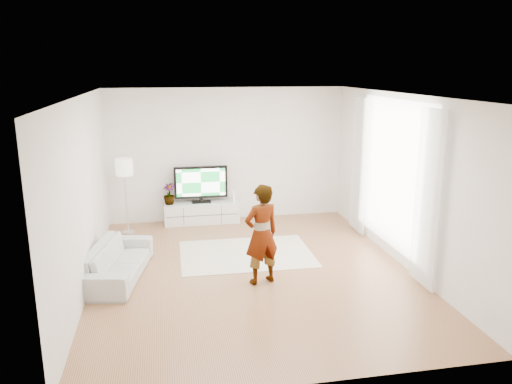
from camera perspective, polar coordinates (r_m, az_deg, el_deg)
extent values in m
plane|color=#AE784F|center=(8.14, -0.43, -9.09)|extent=(6.00, 6.00, 0.00)
plane|color=white|center=(7.49, -0.47, 11.00)|extent=(6.00, 6.00, 0.00)
cube|color=white|center=(7.68, -19.14, -0.30)|extent=(0.02, 6.00, 2.80)
cube|color=white|center=(8.49, 16.40, 1.24)|extent=(0.02, 6.00, 2.80)
cube|color=white|center=(10.60, -3.32, 4.28)|extent=(5.00, 0.02, 2.80)
cube|color=white|center=(4.91, 5.81, -7.58)|extent=(5.00, 0.02, 2.80)
cube|color=white|center=(8.73, 15.43, 1.99)|extent=(0.01, 2.60, 2.50)
cube|color=white|center=(7.60, 19.07, -0.82)|extent=(0.04, 0.70, 2.60)
cube|color=white|center=(9.88, 11.72, 2.99)|extent=(0.04, 0.70, 2.60)
cube|color=silver|center=(10.59, -6.21, -2.36)|extent=(1.56, 0.44, 0.44)
cube|color=black|center=(10.37, -6.11, -2.70)|extent=(1.51, 0.00, 0.01)
cube|color=black|center=(10.35, -8.27, -2.81)|extent=(0.01, 0.00, 0.39)
cube|color=black|center=(10.41, -3.97, -2.60)|extent=(0.01, 0.00, 0.39)
cube|color=black|center=(10.55, -6.26, -1.12)|extent=(0.40, 0.22, 0.02)
cube|color=black|center=(10.54, -6.27, -0.86)|extent=(0.08, 0.05, 0.08)
cube|color=black|center=(10.45, -6.32, 1.13)|extent=(1.11, 0.06, 0.67)
cube|color=#168C3A|center=(10.42, -6.31, 1.09)|extent=(1.01, 0.01, 0.57)
cube|color=white|center=(10.57, -2.57, -0.47)|extent=(0.06, 0.16, 0.22)
cube|color=#4CB2FF|center=(10.49, -2.51, -0.47)|extent=(0.01, 0.00, 0.12)
imported|color=#3F7238|center=(10.45, -9.90, -0.23)|extent=(0.31, 0.31, 0.44)
cube|color=beige|center=(8.86, -1.13, -7.08)|extent=(2.32, 1.68, 0.01)
imported|color=#334772|center=(7.47, 0.63, -4.86)|extent=(0.65, 0.53, 1.54)
imported|color=beige|center=(8.13, -15.53, -7.62)|extent=(1.05, 1.95, 0.54)
cylinder|color=silver|center=(10.29, -14.38, -4.45)|extent=(0.26, 0.26, 0.02)
cylinder|color=silver|center=(10.12, -14.58, -1.31)|extent=(0.03, 0.03, 1.15)
cylinder|color=white|center=(9.96, -14.84, 2.78)|extent=(0.33, 0.33, 0.32)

